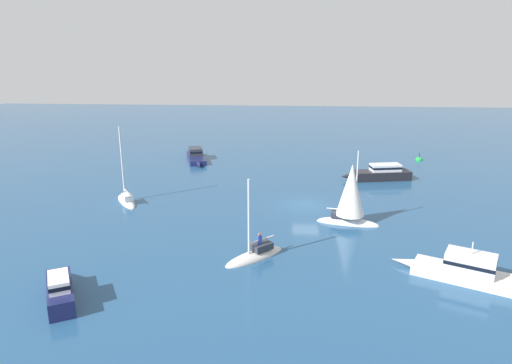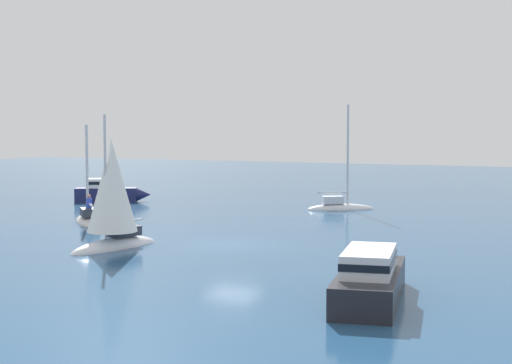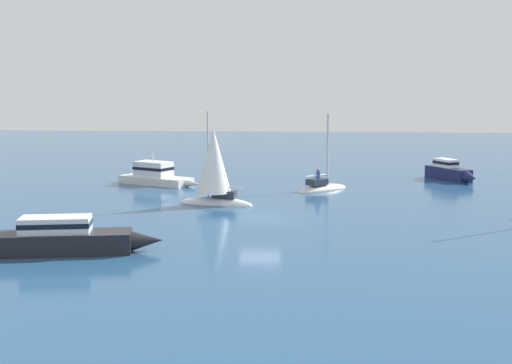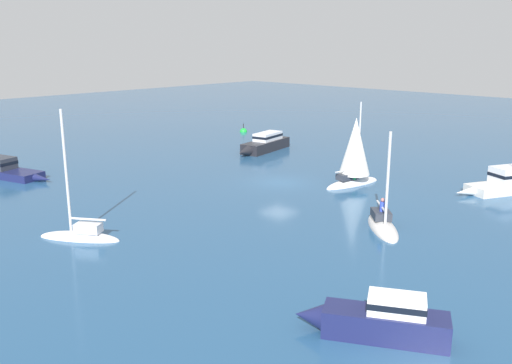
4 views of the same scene
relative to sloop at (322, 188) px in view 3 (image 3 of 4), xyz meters
name	(u,v)px [view 3 (image 3 of 4)]	position (x,y,z in m)	size (l,w,h in m)	color
ground_plane	(260,218)	(11.68, -3.97, -0.15)	(160.00, 160.00, 0.00)	navy
sloop	(322,188)	(0.00, 0.00, 0.00)	(4.52, 4.63, 6.33)	silver
ketch	(214,171)	(7.06, -7.41, 2.17)	(2.77, 5.37, 6.86)	white
launch	(69,238)	(21.19, -12.55, 0.60)	(3.12, 8.06, 1.79)	black
powerboat	(156,175)	(-2.29, -13.53, 0.59)	(4.74, 7.59, 2.66)	silver
motor_cruiser_1	(450,172)	(-6.42, 11.03, 0.58)	(5.58, 3.80, 1.79)	#191E4C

